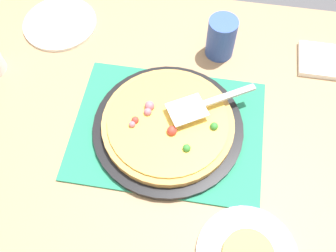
# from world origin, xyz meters

# --- Properties ---
(ground_plane) EXTENTS (8.00, 8.00, 0.00)m
(ground_plane) POSITION_xyz_m (0.00, 0.00, 0.00)
(ground_plane) COLOR #4C4C51
(dining_table) EXTENTS (1.40, 1.00, 0.75)m
(dining_table) POSITION_xyz_m (0.00, 0.00, 0.64)
(dining_table) COLOR #9E7A56
(dining_table) RESTS_ON ground_plane
(placemat) EXTENTS (0.48, 0.36, 0.01)m
(placemat) POSITION_xyz_m (0.00, 0.00, 0.75)
(placemat) COLOR #237F5B
(placemat) RESTS_ON dining_table
(pizza_pan) EXTENTS (0.38, 0.38, 0.01)m
(pizza_pan) POSITION_xyz_m (0.00, 0.00, 0.76)
(pizza_pan) COLOR black
(pizza_pan) RESTS_ON placemat
(pizza) EXTENTS (0.33, 0.33, 0.04)m
(pizza) POSITION_xyz_m (0.00, 0.00, 0.78)
(pizza) COLOR tan
(pizza) RESTS_ON pizza_pan
(plate_side) EXTENTS (0.22, 0.22, 0.01)m
(plate_side) POSITION_xyz_m (0.38, -0.31, 0.76)
(plate_side) COLOR white
(plate_side) RESTS_ON dining_table
(cup_far) EXTENTS (0.08, 0.08, 0.12)m
(cup_far) POSITION_xyz_m (-0.10, -0.28, 0.81)
(cup_far) COLOR #3351AD
(cup_far) RESTS_ON dining_table
(pizza_server) EXTENTS (0.22, 0.16, 0.01)m
(pizza_server) POSITION_xyz_m (-0.08, -0.05, 0.82)
(pizza_server) COLOR silver
(pizza_server) RESTS_ON pizza
(napkin_stack) EXTENTS (0.12, 0.12, 0.02)m
(napkin_stack) POSITION_xyz_m (-0.39, -0.29, 0.76)
(napkin_stack) COLOR white
(napkin_stack) RESTS_ON dining_table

